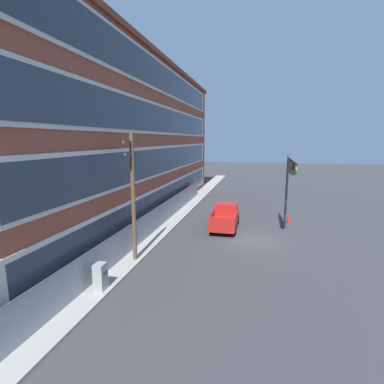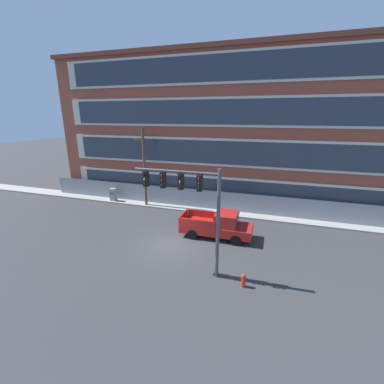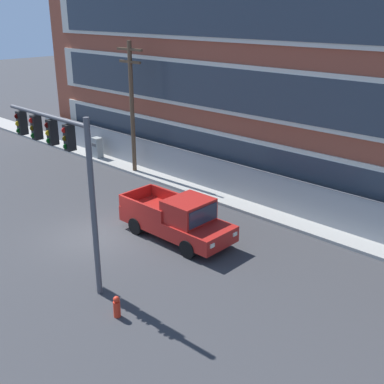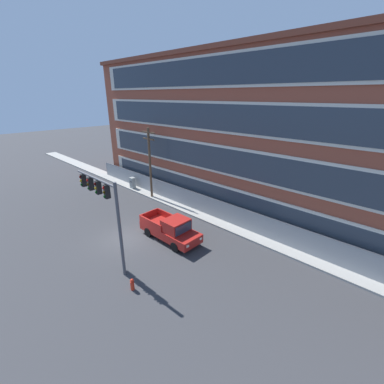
{
  "view_description": "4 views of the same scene",
  "coord_description": "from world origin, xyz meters",
  "views": [
    {
      "loc": [
        -22.31,
        -0.33,
        7.62
      ],
      "look_at": [
        -1.15,
        4.56,
        3.8
      ],
      "focal_mm": 28.0,
      "sensor_mm": 36.0,
      "label": 1
    },
    {
      "loc": [
        6.55,
        -15.44,
        9.16
      ],
      "look_at": [
        0.51,
        3.55,
        3.14
      ],
      "focal_mm": 24.0,
      "sensor_mm": 36.0,
      "label": 2
    },
    {
      "loc": [
        16.79,
        -11.13,
        9.7
      ],
      "look_at": [
        2.67,
        3.7,
        1.86
      ],
      "focal_mm": 45.0,
      "sensor_mm": 36.0,
      "label": 3
    },
    {
      "loc": [
        16.98,
        -9.59,
        11.21
      ],
      "look_at": [
        3.07,
        4.89,
        3.61
      ],
      "focal_mm": 24.0,
      "sensor_mm": 36.0,
      "label": 4
    }
  ],
  "objects": [
    {
      "name": "ground_plane",
      "position": [
        0.0,
        0.0,
        0.0
      ],
      "size": [
        160.0,
        160.0,
        0.0
      ],
      "primitive_type": "plane",
      "color": "#38383A"
    },
    {
      "name": "sidewalk_building_side",
      "position": [
        0.0,
        7.77,
        0.08
      ],
      "size": [
        80.0,
        1.92,
        0.16
      ],
      "primitive_type": "cube",
      "color": "#9E9B93",
      "rests_on": "ground"
    },
    {
      "name": "brick_mill_building",
      "position": [
        4.69,
        13.89,
        7.58
      ],
      "size": [
        42.72,
        10.91,
        15.14
      ],
      "color": "brown",
      "rests_on": "ground"
    },
    {
      "name": "chain_link_fence",
      "position": [
        -0.15,
        8.06,
        1.03
      ],
      "size": [
        34.59,
        0.06,
        2.02
      ],
      "color": "gray",
      "rests_on": "ground"
    },
    {
      "name": "traffic_signal_mast",
      "position": [
        2.3,
        -2.54,
        4.81
      ],
      "size": [
        5.05,
        0.43,
        6.47
      ],
      "color": "#4C4C51",
      "rests_on": "ground"
    },
    {
      "name": "pickup_truck_red",
      "position": [
        2.96,
        2.53,
        0.97
      ],
      "size": [
        5.55,
        2.21,
        2.07
      ],
      "color": "#AD1E19",
      "rests_on": "ground"
    },
    {
      "name": "utility_pole_near_corner",
      "position": [
        -5.65,
        7.21,
        4.39
      ],
      "size": [
        2.14,
        0.26,
        7.99
      ],
      "color": "brown",
      "rests_on": "ground"
    },
    {
      "name": "electrical_cabinet",
      "position": [
        -9.68,
        7.31,
        0.76
      ],
      "size": [
        0.64,
        0.53,
        1.53
      ],
      "color": "#939993",
      "rests_on": "ground"
    },
    {
      "name": "fire_hydrant",
      "position": [
        5.58,
        -3.0,
        0.38
      ],
      "size": [
        0.24,
        0.24,
        0.78
      ],
      "color": "red",
      "rests_on": "ground"
    }
  ]
}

